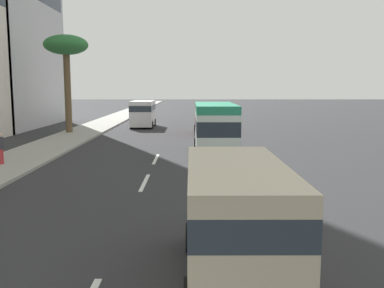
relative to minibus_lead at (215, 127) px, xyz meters
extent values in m
plane|color=#2D2D30|center=(9.47, 3.35, -1.66)|extent=(198.00, 198.00, 0.00)
cube|color=#9E9B93|center=(9.47, 10.75, -1.58)|extent=(162.00, 3.66, 0.15)
cube|color=silver|center=(-6.99, 3.35, -1.65)|extent=(3.20, 0.16, 0.01)
cube|color=silver|center=(-1.18, 3.35, -1.65)|extent=(3.20, 0.16, 0.01)
cube|color=silver|center=(0.00, 0.00, -0.26)|extent=(6.75, 2.23, 2.35)
cube|color=#268C66|center=(0.00, 0.00, 1.14)|extent=(6.75, 2.23, 0.45)
cube|color=#28333D|center=(0.00, 0.00, 0.19)|extent=(6.76, 2.24, 0.78)
cylinder|color=black|center=(1.96, 1.06, -1.24)|extent=(0.84, 0.26, 0.84)
cylinder|color=black|center=(1.96, -1.06, -1.24)|extent=(0.84, 0.26, 0.84)
cylinder|color=black|center=(-1.96, 1.06, -1.24)|extent=(0.84, 0.26, 0.84)
cylinder|color=black|center=(-1.96, -1.06, -1.24)|extent=(0.84, 0.26, 0.84)
cube|color=#A51E1E|center=(11.40, 0.08, -0.41)|extent=(5.07, 1.90, 2.11)
cube|color=#2D3842|center=(11.40, 0.08, 0.06)|extent=(5.08, 1.91, 0.51)
cylinder|color=black|center=(12.92, 0.98, -1.30)|extent=(0.72, 0.24, 0.72)
cylinder|color=black|center=(12.92, -0.83, -1.30)|extent=(0.72, 0.24, 0.72)
cylinder|color=black|center=(9.88, 0.98, -1.30)|extent=(0.72, 0.24, 0.72)
cylinder|color=black|center=(9.88, -0.83, -1.30)|extent=(0.72, 0.24, 0.72)
cube|color=white|center=(17.58, 6.12, -0.26)|extent=(4.94, 2.09, 2.40)
cube|color=#2D3842|center=(17.58, 6.12, 0.27)|extent=(4.95, 2.09, 0.58)
cylinder|color=black|center=(16.09, 5.13, -1.30)|extent=(0.72, 0.24, 0.72)
cylinder|color=black|center=(16.09, 7.12, -1.30)|extent=(0.72, 0.24, 0.72)
cylinder|color=black|center=(19.06, 5.13, -1.30)|extent=(0.72, 0.24, 0.72)
cylinder|color=black|center=(19.06, 7.12, -1.30)|extent=(0.72, 0.24, 0.72)
cube|color=beige|center=(-16.06, 0.48, -0.33)|extent=(5.02, 1.97, 2.26)
cube|color=#2D3842|center=(-16.06, 0.48, 0.16)|extent=(5.03, 1.98, 0.54)
cylinder|color=black|center=(-14.55, 1.42, -1.30)|extent=(0.72, 0.24, 0.72)
cylinder|color=black|center=(-14.55, -0.46, -1.30)|extent=(0.72, 0.24, 0.72)
cylinder|color=red|center=(-3.54, 10.90, -1.13)|extent=(0.14, 0.14, 0.76)
cylinder|color=red|center=(-3.38, 10.90, -1.13)|extent=(0.14, 0.14, 0.76)
cube|color=#333338|center=(-3.46, 10.90, -0.45)|extent=(0.38, 0.38, 0.60)
sphere|color=beige|center=(-3.46, 10.90, -0.04)|extent=(0.21, 0.21, 0.21)
cylinder|color=brown|center=(11.53, 11.74, 1.86)|extent=(0.55, 0.55, 6.74)
ellipsoid|color=#2D7238|center=(11.53, 11.74, 5.77)|extent=(3.63, 3.63, 1.64)
camera|label=1|loc=(-24.56, 1.42, 2.36)|focal=39.91mm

